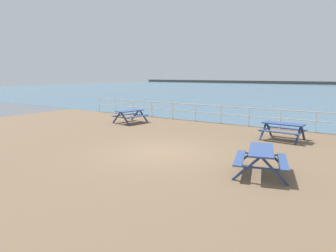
% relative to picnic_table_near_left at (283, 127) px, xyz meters
% --- Properties ---
extents(ground_plane, '(30.00, 24.00, 0.20)m').
position_rel_picnic_table_near_left_xyz_m(ground_plane, '(-3.41, -4.93, -0.68)').
color(ground_plane, brown).
extents(sea_band, '(142.00, 90.00, 0.01)m').
position_rel_picnic_table_near_left_xyz_m(sea_band, '(-3.41, 47.82, -0.58)').
color(sea_band, '#476B84').
rests_on(sea_band, ground).
extents(seaward_railing, '(23.07, 0.07, 1.08)m').
position_rel_picnic_table_near_left_xyz_m(seaward_railing, '(-3.41, 2.82, 0.16)').
color(seaward_railing, white).
rests_on(seaward_railing, ground).
extents(picnic_table_near_left, '(1.91, 1.67, 0.80)m').
position_rel_picnic_table_near_left_xyz_m(picnic_table_near_left, '(0.00, 0.00, 0.00)').
color(picnic_table_near_left, '#334C84').
rests_on(picnic_table_near_left, ground).
extents(picnic_table_near_right, '(1.73, 1.97, 0.80)m').
position_rel_picnic_table_near_left_xyz_m(picnic_table_near_right, '(-9.13, -0.08, 0.00)').
color(picnic_table_near_right, '#334C84').
rests_on(picnic_table_near_right, ground).
extents(picnic_table_mid_centre, '(1.93, 2.14, 0.80)m').
position_rel_picnic_table_near_left_xyz_m(picnic_table_mid_centre, '(0.57, -5.39, 0.00)').
color(picnic_table_mid_centre, '#334C84').
rests_on(picnic_table_mid_centre, ground).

